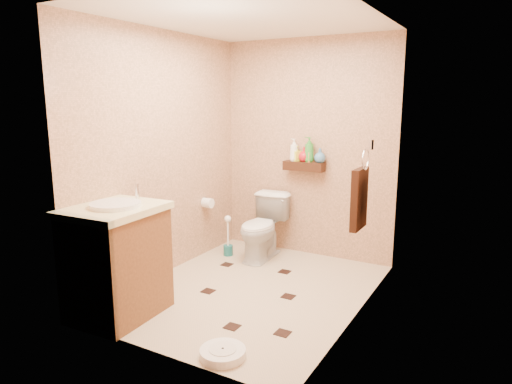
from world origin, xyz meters
The scene contains 20 objects.
ground centered at (0.00, 0.00, 0.00)m, with size 2.50×2.50×0.00m, color tan.
wall_back centered at (0.00, 1.25, 1.20)m, with size 2.00×0.04×2.40m, color tan.
wall_front centered at (0.00, -1.25, 1.20)m, with size 2.00×0.04×2.40m, color tan.
wall_left centered at (-1.00, 0.00, 1.20)m, with size 0.04×2.50×2.40m, color tan.
wall_right centered at (1.00, 0.00, 1.20)m, with size 0.04×2.50×2.40m, color tan.
ceiling centered at (0.00, 0.00, 2.40)m, with size 2.00×2.50×0.02m, color silver.
wall_shelf centered at (0.00, 1.17, 1.02)m, with size 0.46×0.14×0.10m, color #35180E.
floor_accents centered at (0.06, -0.07, 0.00)m, with size 1.28×1.36×0.01m.
toilet centered at (-0.34, 0.83, 0.36)m, with size 0.40×0.70×0.71m, color white.
vanity centered at (-0.70, -0.95, 0.47)m, with size 0.65×0.78×1.06m.
bathroom_scale centered at (0.40, -1.07, 0.03)m, with size 0.39×0.39×0.06m.
toilet_brush centered at (-0.72, 0.72, 0.16)m, with size 0.11×0.11×0.47m.
towel_ring centered at (0.91, 0.25, 0.95)m, with size 0.12×0.30×0.76m.
toilet_paper centered at (-0.94, 0.65, 0.60)m, with size 0.12×0.11×0.12m.
bottle_a centered at (-0.12, 1.17, 1.19)m, with size 0.10×0.10×0.25m, color white.
bottle_b centered at (-0.09, 1.17, 1.15)m, with size 0.08×0.08×0.17m, color yellow.
bottle_c centered at (0.00, 1.17, 1.15)m, with size 0.13×0.13×0.16m, color red.
bottle_d centered at (0.06, 1.17, 1.21)m, with size 0.11×0.11×0.27m, color #2F8C2E.
bottle_e centered at (0.06, 1.17, 1.15)m, with size 0.07×0.08×0.16m, color #D88848.
bottle_f centered at (0.19, 1.17, 1.15)m, with size 0.12×0.12×0.16m, color teal.
Camera 1 is at (2.00, -3.44, 1.73)m, focal length 32.00 mm.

